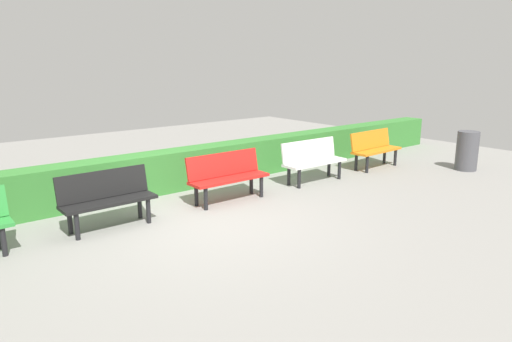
{
  "coord_description": "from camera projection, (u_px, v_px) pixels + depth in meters",
  "views": [
    {
      "loc": [
        3.71,
        5.96,
        2.49
      ],
      "look_at": [
        -1.37,
        -0.31,
        0.55
      ],
      "focal_mm": 32.76,
      "sensor_mm": 36.0,
      "label": 1
    }
  ],
  "objects": [
    {
      "name": "ground_plane",
      "position": [
        201.0,
        221.0,
        7.35
      ],
      "size": [
        19.74,
        19.74,
        0.0
      ],
      "primitive_type": "plane",
      "color": "gray"
    },
    {
      "name": "bench_orange",
      "position": [
        374.0,
        147.0,
        10.91
      ],
      "size": [
        1.45,
        0.52,
        0.86
      ],
      "rotation": [
        0.0,
        0.0,
        0.04
      ],
      "color": "orange",
      "rests_on": "ground_plane"
    },
    {
      "name": "bench_white",
      "position": [
        313.0,
        159.0,
        9.65
      ],
      "size": [
        1.48,
        0.47,
        0.86
      ],
      "rotation": [
        0.0,
        0.0,
        -0.01
      ],
      "color": "white",
      "rests_on": "ground_plane"
    },
    {
      "name": "bench_red",
      "position": [
        227.0,
        174.0,
        8.34
      ],
      "size": [
        1.52,
        0.46,
        0.86
      ],
      "rotation": [
        0.0,
        0.0,
        -0.0
      ],
      "color": "red",
      "rests_on": "ground_plane"
    },
    {
      "name": "bench_black",
      "position": [
        107.0,
        197.0,
        7.0
      ],
      "size": [
        1.4,
        0.47,
        0.86
      ],
      "rotation": [
        0.0,
        0.0,
        0.01
      ],
      "color": "black",
      "rests_on": "ground_plane"
    },
    {
      "name": "hedge_row",
      "position": [
        188.0,
        167.0,
        9.31
      ],
      "size": [
        15.74,
        0.54,
        0.77
      ],
      "primitive_type": "cube",
      "color": "#387F33",
      "rests_on": "ground_plane"
    },
    {
      "name": "trash_bin",
      "position": [
        467.0,
        151.0,
        10.67
      ],
      "size": [
        0.48,
        0.48,
        0.9
      ],
      "primitive_type": "cylinder",
      "color": "#4C4C51",
      "rests_on": "ground_plane"
    }
  ]
}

